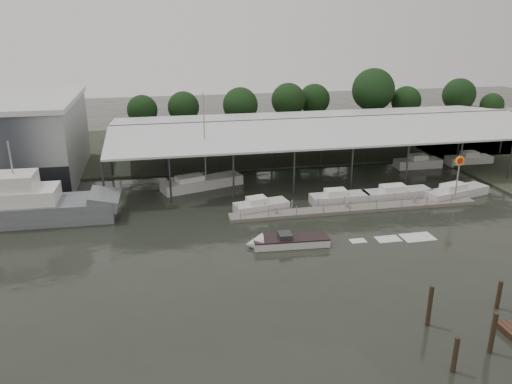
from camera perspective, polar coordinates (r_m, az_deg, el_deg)
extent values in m
plane|color=black|center=(43.25, -2.37, -8.31)|extent=(200.00, 200.00, 0.00)
cube|color=#32392A|center=(82.54, -7.07, 5.18)|extent=(140.00, 30.00, 0.30)
cube|color=#2F3234|center=(70.99, 7.63, 8.36)|extent=(58.00, 0.40, 0.30)
cylinder|color=#2F3234|center=(57.39, -17.04, 0.90)|extent=(0.24, 0.24, 5.50)
cylinder|color=#2F3234|center=(79.52, -15.69, 6.03)|extent=(0.24, 0.24, 5.50)
cylinder|color=#2F3234|center=(94.75, 22.17, 7.38)|extent=(0.24, 0.24, 5.50)
cube|color=slate|center=(55.87, 11.30, -1.88)|extent=(28.00, 2.00, 0.40)
cylinder|color=gray|center=(51.37, -1.81, -2.70)|extent=(0.10, 0.10, 1.20)
cylinder|color=gray|center=(62.42, 22.12, -0.11)|extent=(0.10, 0.10, 1.20)
cube|color=gray|center=(55.33, 10.38, -1.48)|extent=(0.30, 0.30, 0.70)
cylinder|color=gray|center=(60.67, 21.98, 1.06)|extent=(0.16, 0.16, 5.00)
cylinder|color=yellow|center=(59.99, 22.28, 3.33)|extent=(1.10, 0.12, 1.10)
cylinder|color=red|center=(59.94, 22.31, 3.31)|extent=(0.70, 0.05, 0.70)
cube|color=gray|center=(104.40, 24.67, 7.62)|extent=(10.00, 8.00, 4.00)
cube|color=slate|center=(56.90, -24.40, -2.15)|extent=(17.25, 5.26, 2.40)
cube|color=slate|center=(55.13, -16.94, -0.78)|extent=(3.36, 4.81, 1.82)
cube|color=white|center=(56.59, -25.65, -0.52)|extent=(8.14, 4.25, 1.80)
cube|color=white|center=(56.10, -25.90, 1.12)|extent=(4.18, 3.59, 1.61)
cylinder|color=gray|center=(55.47, -26.26, 3.47)|extent=(0.18, 0.18, 3.50)
cube|color=silver|center=(62.36, -6.15, 0.93)|extent=(10.49, 5.68, 1.40)
cube|color=white|center=(61.48, -7.57, 1.49)|extent=(3.66, 2.73, 0.80)
cylinder|color=gray|center=(60.99, -5.91, 6.18)|extent=(0.16, 0.16, 10.84)
cylinder|color=gray|center=(61.44, -7.33, 1.98)|extent=(3.36, 1.22, 0.12)
cube|color=silver|center=(46.68, 4.00, -5.69)|extent=(7.13, 2.41, 0.90)
cone|color=silver|center=(46.12, -0.21, -5.96)|extent=(1.71, 2.09, 2.00)
cube|color=black|center=(46.51, 4.01, -5.25)|extent=(7.13, 2.47, 0.12)
cube|color=#2F3234|center=(46.30, 3.33, -5.01)|extent=(1.28, 1.47, 0.50)
cube|color=silver|center=(48.51, 11.57, -5.49)|extent=(2.30, 1.50, 0.04)
cube|color=silver|center=(49.56, 14.85, -5.21)|extent=(3.10, 2.00, 0.04)
cube|color=silver|center=(50.77, 17.99, -4.93)|extent=(3.90, 2.50, 0.04)
cube|color=silver|center=(54.48, 0.61, -1.71)|extent=(6.22, 3.27, 1.10)
cube|color=white|center=(54.10, 0.10, -0.96)|extent=(2.34, 1.97, 0.70)
cube|color=silver|center=(57.71, 9.53, -0.76)|extent=(6.77, 2.32, 1.10)
cube|color=white|center=(57.28, 9.10, -0.04)|extent=(2.38, 1.65, 0.70)
cube|color=silver|center=(60.64, 15.76, -0.24)|extent=(8.30, 2.52, 1.10)
cube|color=white|center=(60.17, 15.41, 0.44)|extent=(2.94, 1.72, 0.70)
cube|color=silver|center=(63.41, 21.91, -0.08)|extent=(8.68, 4.30, 1.10)
cube|color=white|center=(62.90, 21.62, 0.57)|extent=(3.25, 2.31, 0.70)
cylinder|color=#34291A|center=(35.70, 25.38, -14.76)|extent=(0.32, 0.32, 3.48)
cylinder|color=#34291A|center=(33.35, 21.75, -17.31)|extent=(0.32, 0.32, 3.00)
cylinder|color=#34291A|center=(36.87, 19.18, -12.59)|extent=(0.32, 0.32, 3.63)
cylinder|color=#34291A|center=(40.89, 25.95, -10.89)|extent=(0.32, 0.32, 2.82)
cylinder|color=#301F15|center=(88.76, -12.71, 7.01)|extent=(0.50, 0.50, 3.68)
sphere|color=#1A3917|center=(88.14, -12.87, 9.11)|extent=(5.16, 5.16, 5.16)
cylinder|color=#301F15|center=(88.84, -8.18, 7.36)|extent=(0.50, 0.50, 3.88)
sphere|color=#1A3917|center=(88.19, -8.29, 9.58)|extent=(5.43, 5.43, 5.43)
cylinder|color=#301F15|center=(86.85, -1.78, 7.41)|extent=(0.50, 0.50, 4.28)
sphere|color=#1A3917|center=(86.14, -1.80, 9.91)|extent=(5.99, 5.99, 5.99)
cylinder|color=#301F15|center=(91.49, 3.66, 8.01)|extent=(0.50, 0.50, 4.36)
sphere|color=#1A3917|center=(90.80, 3.72, 10.44)|extent=(6.10, 6.10, 6.10)
cylinder|color=#301F15|center=(95.10, 6.60, 8.28)|extent=(0.50, 0.50, 4.09)
sphere|color=#1A3917|center=(94.47, 6.68, 10.47)|extent=(5.73, 5.73, 5.73)
cylinder|color=#301F15|center=(95.39, 13.03, 8.38)|extent=(0.50, 0.50, 5.50)
sphere|color=#1A3917|center=(94.62, 13.26, 11.31)|extent=(7.69, 7.69, 7.69)
cylinder|color=#301F15|center=(98.53, 16.59, 7.93)|extent=(0.50, 0.50, 3.89)
sphere|color=#1A3917|center=(97.95, 16.78, 9.94)|extent=(5.45, 5.45, 5.45)
cylinder|color=#301F15|center=(104.74, 21.91, 8.13)|extent=(0.50, 0.50, 4.41)
sphere|color=#1A3917|center=(104.14, 22.19, 10.26)|extent=(6.18, 6.18, 6.18)
cylinder|color=#301F15|center=(106.58, 25.14, 7.52)|extent=(0.50, 0.50, 3.13)
sphere|color=#1A3917|center=(106.13, 25.36, 9.00)|extent=(4.39, 4.39, 4.39)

